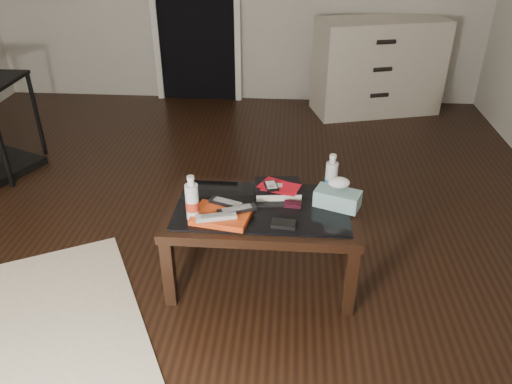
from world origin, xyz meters
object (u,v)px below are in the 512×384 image
Objects in this scene: water_bottle_left at (192,198)px; tissue_box at (337,199)px; textbook at (278,189)px; coffee_table at (262,216)px; dresser at (378,67)px; water_bottle_right at (331,175)px.

water_bottle_left reaches higher than tissue_box.
tissue_box is (0.31, -0.12, 0.02)m from textbook.
textbook is at bearing 34.86° from water_bottle_left.
coffee_table is 0.41m from tissue_box.
dresser is 5.42× the size of water_bottle_right.
tissue_box reaches higher than textbook.
dresser reaches higher than tissue_box.
water_bottle_left is 0.76m from water_bottle_right.
water_bottle_left is (-0.34, -0.14, 0.18)m from coffee_table.
water_bottle_left reaches higher than textbook.
water_bottle_left is at bearing -145.80° from tissue_box.
dresser is at bearing 98.88° from tissue_box.
dresser is at bearing 64.43° from textbook.
dresser reaches higher than water_bottle_left.
dresser is at bearing 76.63° from water_bottle_right.
textbook is 0.51m from water_bottle_left.
water_bottle_left is 1.03× the size of tissue_box.
water_bottle_right is 0.14m from tissue_box.
dresser reaches higher than textbook.
textbook is 0.34m from tissue_box.
textbook is 0.30m from water_bottle_right.
textbook reaches higher than coffee_table.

